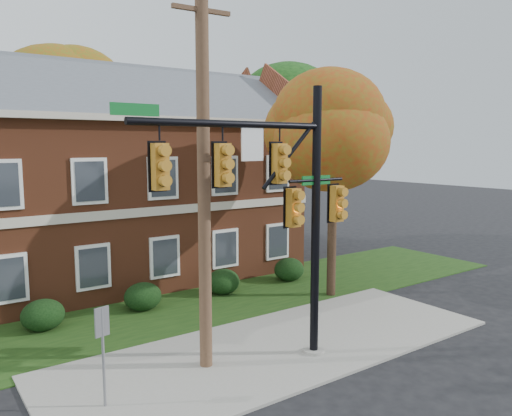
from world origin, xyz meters
TOP-DOWN VIEW (x-y plane):
  - ground at (0.00, 0.00)m, footprint 120.00×120.00m
  - sidewalk at (0.00, 1.00)m, footprint 14.00×5.00m
  - grass_strip at (0.00, 6.00)m, footprint 30.00×6.00m
  - apartment_building at (-2.00, 11.95)m, footprint 18.80×8.80m
  - hedge_left at (-5.50, 6.70)m, footprint 1.40×1.26m
  - hedge_center at (-2.00, 6.70)m, footprint 1.40×1.26m
  - hedge_right at (1.50, 6.70)m, footprint 1.40×1.26m
  - hedge_far_right at (5.00, 6.70)m, footprint 1.40×1.26m
  - tree_near_right at (5.22, 3.87)m, footprint 4.50×4.25m
  - tree_right_rear at (9.31, 12.81)m, footprint 6.30×5.95m
  - tree_far_rear at (-0.66, 19.79)m, footprint 6.84×6.46m
  - traffic_signal at (-0.90, 0.02)m, footprint 6.92×0.62m
  - utility_pole at (-2.50, 1.12)m, footprint 1.61×0.37m
  - sign_post at (-5.50, 0.59)m, footprint 0.36×0.12m

SIDE VIEW (x-z plane):
  - ground at x=0.00m, z-range 0.00..0.00m
  - grass_strip at x=0.00m, z-range 0.00..0.04m
  - sidewalk at x=0.00m, z-range 0.00..0.08m
  - hedge_left at x=-5.50m, z-range 0.00..1.05m
  - hedge_center at x=-2.00m, z-range 0.00..1.05m
  - hedge_right at x=1.50m, z-range 0.00..1.05m
  - hedge_far_right at x=5.00m, z-range 0.00..1.05m
  - sign_post at x=-5.50m, z-range 0.44..2.89m
  - traffic_signal at x=-0.90m, z-range 0.93..8.65m
  - apartment_building at x=-2.00m, z-range 0.12..9.86m
  - utility_pole at x=-2.50m, z-range 0.07..10.37m
  - tree_near_right at x=5.22m, z-range 2.38..10.96m
  - tree_right_rear at x=9.31m, z-range 2.81..13.43m
  - tree_far_rear at x=-0.66m, z-range 3.08..14.60m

